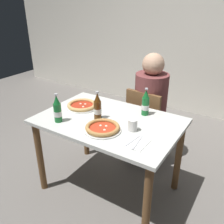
# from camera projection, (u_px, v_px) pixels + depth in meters

# --- Properties ---
(ground_plane) EXTENTS (8.00, 8.00, 0.00)m
(ground_plane) POSITION_uv_depth(u_px,v_px,m) (109.00, 187.00, 2.39)
(ground_plane) COLOR slate
(back_wall_tiled) EXTENTS (7.00, 0.10, 2.60)m
(back_wall_tiled) POSITION_uv_depth(u_px,v_px,m) (192.00, 27.00, 3.51)
(back_wall_tiled) COLOR silver
(back_wall_tiled) RESTS_ON ground_plane
(dining_table_main) EXTENTS (1.20, 0.80, 0.75)m
(dining_table_main) POSITION_uv_depth(u_px,v_px,m) (109.00, 131.00, 2.12)
(dining_table_main) COLOR silver
(dining_table_main) RESTS_ON ground_plane
(chair_behind_table) EXTENTS (0.43, 0.43, 0.85)m
(chair_behind_table) POSITION_uv_depth(u_px,v_px,m) (147.00, 122.00, 2.61)
(chair_behind_table) COLOR brown
(chair_behind_table) RESTS_ON ground_plane
(diner_seated) EXTENTS (0.34, 0.34, 1.21)m
(diner_seated) POSITION_uv_depth(u_px,v_px,m) (150.00, 112.00, 2.60)
(diner_seated) COLOR #2D3342
(diner_seated) RESTS_ON ground_plane
(pizza_margherita_near) EXTENTS (0.29, 0.29, 0.04)m
(pizza_margherita_near) POSITION_uv_depth(u_px,v_px,m) (82.00, 106.00, 2.28)
(pizza_margherita_near) COLOR white
(pizza_margherita_near) RESTS_ON dining_table_main
(pizza_marinara_far) EXTENTS (0.29, 0.29, 0.04)m
(pizza_marinara_far) POSITION_uv_depth(u_px,v_px,m) (103.00, 128.00, 1.89)
(pizza_marinara_far) COLOR white
(pizza_marinara_far) RESTS_ON dining_table_main
(beer_bottle_left) EXTENTS (0.07, 0.07, 0.25)m
(beer_bottle_left) POSITION_uv_depth(u_px,v_px,m) (146.00, 104.00, 2.11)
(beer_bottle_left) COLOR #196B2D
(beer_bottle_left) RESTS_ON dining_table_main
(beer_bottle_center) EXTENTS (0.07, 0.07, 0.25)m
(beer_bottle_center) POSITION_uv_depth(u_px,v_px,m) (57.00, 110.00, 2.00)
(beer_bottle_center) COLOR #196B2D
(beer_bottle_center) RESTS_ON dining_table_main
(beer_bottle_right) EXTENTS (0.07, 0.07, 0.25)m
(beer_bottle_right) POSITION_uv_depth(u_px,v_px,m) (98.00, 107.00, 2.04)
(beer_bottle_right) COLOR #512D0F
(beer_bottle_right) RESTS_ON dining_table_main
(napkin_with_cutlery) EXTENTS (0.18, 0.19, 0.01)m
(napkin_with_cutlery) POSITION_uv_depth(u_px,v_px,m) (135.00, 142.00, 1.74)
(napkin_with_cutlery) COLOR white
(napkin_with_cutlery) RESTS_ON dining_table_main
(paper_cup) EXTENTS (0.07, 0.07, 0.09)m
(paper_cup) POSITION_uv_depth(u_px,v_px,m) (133.00, 125.00, 1.88)
(paper_cup) COLOR white
(paper_cup) RESTS_ON dining_table_main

